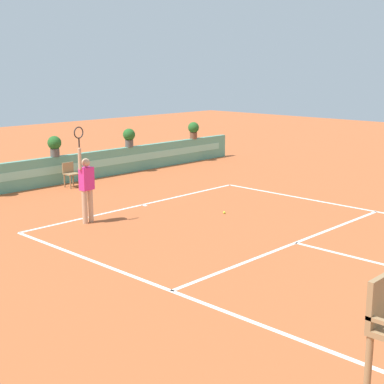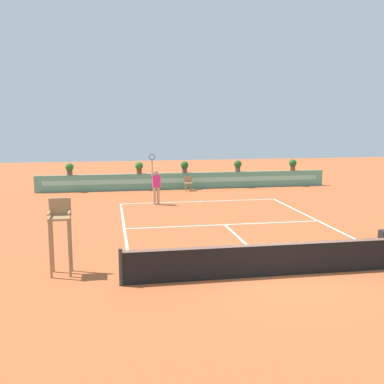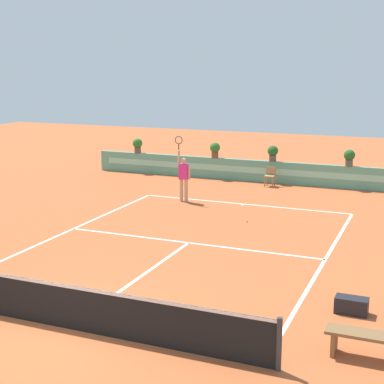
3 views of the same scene
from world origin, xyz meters
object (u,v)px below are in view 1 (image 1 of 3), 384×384
tennis_ball_near_baseline (224,213)px  potted_plant_far_right (193,129)px  potted_plant_right (129,136)px  potted_plant_centre (54,145)px  ball_kid_chair (70,173)px  tennis_player (87,184)px

tennis_ball_near_baseline → potted_plant_far_right: potted_plant_far_right is taller
tennis_ball_near_baseline → potted_plant_right: potted_plant_right is taller
potted_plant_centre → potted_plant_far_right: size_ratio=1.00×
ball_kid_chair → tennis_ball_near_baseline: ball_kid_chair is taller
potted_plant_right → tennis_player: bearing=-138.7°
tennis_player → potted_plant_centre: (2.26, 4.96, 0.36)m
ball_kid_chair → tennis_player: size_ratio=0.33×
potted_plant_centre → potted_plant_far_right: 7.04m
potted_plant_far_right → potted_plant_centre: bearing=180.0°
ball_kid_chair → tennis_player: tennis_player is taller
potted_plant_far_right → ball_kid_chair: bearing=-174.0°
tennis_player → tennis_ball_near_baseline: bearing=-31.8°
tennis_ball_near_baseline → tennis_player: bearing=148.2°
tennis_ball_near_baseline → potted_plant_centre: 7.18m
potted_plant_far_right → potted_plant_right: size_ratio=1.00×
potted_plant_centre → potted_plant_far_right: same height
potted_plant_centre → potted_plant_far_right: bearing=0.0°
potted_plant_far_right → potted_plant_right: bearing=180.0°
ball_kid_chair → potted_plant_right: (3.28, 0.73, 0.93)m
potted_plant_far_right → tennis_ball_near_baseline: bearing=-131.0°
tennis_player → potted_plant_centre: size_ratio=3.57×
tennis_player → potted_plant_centre: tennis_player is taller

